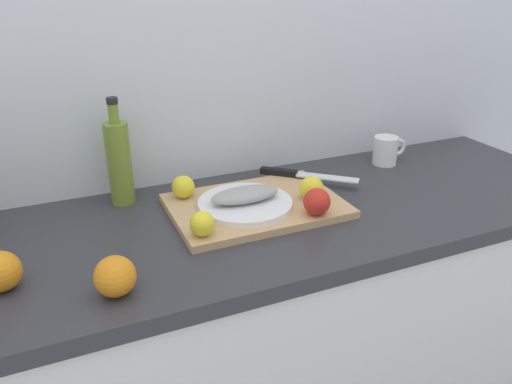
# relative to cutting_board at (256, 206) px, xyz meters

# --- Properties ---
(back_wall) EXTENTS (3.20, 0.05, 2.50)m
(back_wall) POSITION_rel_cutting_board_xyz_m (-0.03, 0.29, 0.34)
(back_wall) COLOR silver
(back_wall) RESTS_ON ground_plane
(kitchen_counter) EXTENTS (2.00, 0.60, 0.90)m
(kitchen_counter) POSITION_rel_cutting_board_xyz_m (-0.03, -0.04, -0.46)
(kitchen_counter) COLOR white
(kitchen_counter) RESTS_ON ground_plane
(cutting_board) EXTENTS (0.44, 0.31, 0.02)m
(cutting_board) POSITION_rel_cutting_board_xyz_m (0.00, 0.00, 0.00)
(cutting_board) COLOR tan
(cutting_board) RESTS_ON kitchen_counter
(white_plate) EXTENTS (0.24, 0.24, 0.01)m
(white_plate) POSITION_rel_cutting_board_xyz_m (-0.03, -0.01, 0.02)
(white_plate) COLOR white
(white_plate) RESTS_ON cutting_board
(fish_fillet) EXTENTS (0.18, 0.08, 0.04)m
(fish_fillet) POSITION_rel_cutting_board_xyz_m (-0.03, -0.01, 0.04)
(fish_fillet) COLOR #999E99
(fish_fillet) RESTS_ON white_plate
(chef_knife) EXTENTS (0.24, 0.21, 0.02)m
(chef_knife) POSITION_rel_cutting_board_xyz_m (0.18, 0.11, 0.02)
(chef_knife) COLOR silver
(chef_knife) RESTS_ON cutting_board
(lemon_0) EXTENTS (0.06, 0.06, 0.06)m
(lemon_0) POSITION_rel_cutting_board_xyz_m (-0.18, -0.11, 0.04)
(lemon_0) COLOR yellow
(lemon_0) RESTS_ON cutting_board
(lemon_1) EXTENTS (0.06, 0.06, 0.06)m
(lemon_1) POSITION_rel_cutting_board_xyz_m (0.14, -0.04, 0.04)
(lemon_1) COLOR yellow
(lemon_1) RESTS_ON cutting_board
(lemon_2) EXTENTS (0.06, 0.06, 0.06)m
(lemon_2) POSITION_rel_cutting_board_xyz_m (-0.16, 0.11, 0.04)
(lemon_2) COLOR yellow
(lemon_2) RESTS_ON cutting_board
(tomato_0) EXTENTS (0.07, 0.07, 0.07)m
(tomato_0) POSITION_rel_cutting_board_xyz_m (0.11, -0.12, 0.04)
(tomato_0) COLOR red
(tomato_0) RESTS_ON cutting_board
(olive_oil_bottle) EXTENTS (0.06, 0.06, 0.29)m
(olive_oil_bottle) POSITION_rel_cutting_board_xyz_m (-0.31, 0.19, 0.11)
(olive_oil_bottle) COLOR olive
(olive_oil_bottle) RESTS_ON kitchen_counter
(coffee_mug_0) EXTENTS (0.12, 0.08, 0.09)m
(coffee_mug_0) POSITION_rel_cutting_board_xyz_m (0.52, 0.14, 0.04)
(coffee_mug_0) COLOR white
(coffee_mug_0) RESTS_ON kitchen_counter
(orange_0) EXTENTS (0.08, 0.08, 0.08)m
(orange_0) POSITION_rel_cutting_board_xyz_m (-0.40, -0.24, 0.03)
(orange_0) COLOR orange
(orange_0) RESTS_ON kitchen_counter
(orange_1) EXTENTS (0.08, 0.08, 0.08)m
(orange_1) POSITION_rel_cutting_board_xyz_m (-0.60, -0.13, 0.03)
(orange_1) COLOR orange
(orange_1) RESTS_ON kitchen_counter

